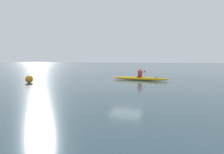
# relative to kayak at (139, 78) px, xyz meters

# --- Properties ---
(ground_plane) EXTENTS (160.00, 160.00, 0.00)m
(ground_plane) POSITION_rel_kayak_xyz_m (0.71, 2.30, -0.15)
(ground_plane) COLOR #334C56
(kayak) EXTENTS (5.17, 1.21, 0.31)m
(kayak) POSITION_rel_kayak_xyz_m (0.00, 0.00, 0.00)
(kayak) COLOR #EAB214
(kayak) RESTS_ON ground
(kayaker) EXTENTS (0.55, 2.35, 0.77)m
(kayaker) POSITION_rel_kayak_xyz_m (-0.07, 0.01, 0.47)
(kayaker) COLOR red
(kayaker) RESTS_ON kayak
(mooring_buoy_white_far) EXTENTS (0.60, 0.60, 0.64)m
(mooring_buoy_white_far) POSITION_rel_kayak_xyz_m (8.04, 4.54, 0.14)
(mooring_buoy_white_far) COLOR orange
(mooring_buoy_white_far) RESTS_ON ground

